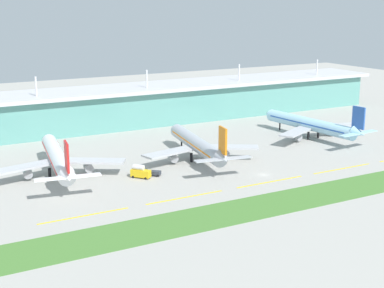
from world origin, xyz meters
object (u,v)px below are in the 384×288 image
at_px(airliner_near, 58,159).
at_px(airliner_middle, 198,145).
at_px(airliner_far, 311,125).
at_px(pushback_tug, 155,173).
at_px(fuel_truck, 140,172).

height_order(airliner_near, airliner_middle, same).
xyz_separation_m(airliner_near, airliner_middle, (54.77, -6.58, -0.00)).
distance_m(airliner_near, airliner_far, 119.99).
distance_m(airliner_near, airliner_middle, 55.17).
bearing_deg(pushback_tug, airliner_near, 150.59).
bearing_deg(airliner_far, pushback_tug, -168.26).
distance_m(airliner_near, pushback_tug, 35.55).
relative_size(pushback_tug, fuel_truck, 0.67).
relative_size(airliner_near, airliner_far, 1.01).
height_order(airliner_near, pushback_tug, airliner_near).
distance_m(airliner_middle, fuel_truck, 31.81).
bearing_deg(fuel_truck, airliner_far, 10.95).
bearing_deg(airliner_middle, fuel_truck, -160.59).
distance_m(airliner_far, pushback_tug, 91.43).
height_order(airliner_middle, pushback_tug, airliner_middle).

